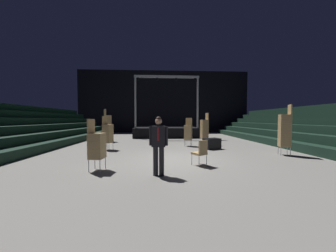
{
  "coord_description": "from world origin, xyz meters",
  "views": [
    {
      "loc": [
        -0.66,
        -7.16,
        1.7
      ],
      "look_at": [
        -0.27,
        0.39,
        1.4
      ],
      "focal_mm": 18.06,
      "sensor_mm": 36.0,
      "label": 1
    }
  ],
  "objects_px": {
    "chair_stack_rear_left": "(108,125)",
    "loose_chair_near_man": "(201,151)",
    "chair_stack_mid_centre": "(188,132)",
    "stage_riser": "(166,131)",
    "chair_stack_mid_right": "(108,133)",
    "man_with_tie": "(159,142)",
    "chair_stack_front_right": "(204,129)",
    "chair_stack_mid_left": "(285,130)",
    "chair_stack_front_left": "(97,145)",
    "equipment_road_case": "(212,144)"
  },
  "relations": [
    {
      "from": "stage_riser",
      "to": "chair_stack_mid_centre",
      "type": "height_order",
      "value": "stage_riser"
    },
    {
      "from": "man_with_tie",
      "to": "equipment_road_case",
      "type": "relative_size",
      "value": 1.98
    },
    {
      "from": "chair_stack_front_left",
      "to": "chair_stack_rear_left",
      "type": "xyz_separation_m",
      "value": [
        -1.91,
        7.53,
        0.38
      ]
    },
    {
      "from": "chair_stack_mid_right",
      "to": "chair_stack_rear_left",
      "type": "bearing_deg",
      "value": -145.2
    },
    {
      "from": "stage_riser",
      "to": "chair_stack_rear_left",
      "type": "distance_m",
      "value": 5.58
    },
    {
      "from": "stage_riser",
      "to": "chair_stack_mid_left",
      "type": "distance_m",
      "value": 10.06
    },
    {
      "from": "chair_stack_front_left",
      "to": "chair_stack_front_right",
      "type": "xyz_separation_m",
      "value": [
        5.12,
        5.66,
        0.21
      ]
    },
    {
      "from": "chair_stack_mid_left",
      "to": "chair_stack_rear_left",
      "type": "relative_size",
      "value": 0.97
    },
    {
      "from": "chair_stack_mid_right",
      "to": "chair_stack_rear_left",
      "type": "height_order",
      "value": "chair_stack_rear_left"
    },
    {
      "from": "man_with_tie",
      "to": "chair_stack_front_right",
      "type": "height_order",
      "value": "chair_stack_front_right"
    },
    {
      "from": "chair_stack_mid_left",
      "to": "loose_chair_near_man",
      "type": "xyz_separation_m",
      "value": [
        -4.41,
        -1.6,
        -0.66
      ]
    },
    {
      "from": "stage_riser",
      "to": "chair_stack_mid_centre",
      "type": "relative_size",
      "value": 3.36
    },
    {
      "from": "chair_stack_front_left",
      "to": "loose_chair_near_man",
      "type": "bearing_deg",
      "value": 104.67
    },
    {
      "from": "man_with_tie",
      "to": "chair_stack_mid_centre",
      "type": "xyz_separation_m",
      "value": [
        1.85,
        5.55,
        -0.11
      ]
    },
    {
      "from": "chair_stack_front_right",
      "to": "chair_stack_mid_left",
      "type": "xyz_separation_m",
      "value": [
        2.86,
        -3.65,
        0.13
      ]
    },
    {
      "from": "stage_riser",
      "to": "equipment_road_case",
      "type": "relative_size",
      "value": 6.71
    },
    {
      "from": "chair_stack_mid_left",
      "to": "chair_stack_mid_centre",
      "type": "height_order",
      "value": "chair_stack_mid_left"
    },
    {
      "from": "stage_riser",
      "to": "equipment_road_case",
      "type": "distance_m",
      "value": 7.09
    },
    {
      "from": "chair_stack_mid_left",
      "to": "chair_stack_mid_right",
      "type": "relative_size",
      "value": 1.27
    },
    {
      "from": "stage_riser",
      "to": "loose_chair_near_man",
      "type": "distance_m",
      "value": 10.19
    },
    {
      "from": "chair_stack_rear_left",
      "to": "equipment_road_case",
      "type": "bearing_deg",
      "value": 27.36
    },
    {
      "from": "stage_riser",
      "to": "chair_stack_mid_left",
      "type": "bearing_deg",
      "value": -58.42
    },
    {
      "from": "stage_riser",
      "to": "loose_chair_near_man",
      "type": "xyz_separation_m",
      "value": [
        0.85,
        -10.15,
        -0.04
      ]
    },
    {
      "from": "stage_riser",
      "to": "chair_stack_mid_centre",
      "type": "bearing_deg",
      "value": -78.31
    },
    {
      "from": "chair_stack_mid_centre",
      "to": "loose_chair_near_man",
      "type": "xyz_separation_m",
      "value": [
        -0.32,
        -4.53,
        -0.37
      ]
    },
    {
      "from": "man_with_tie",
      "to": "chair_stack_mid_right",
      "type": "relative_size",
      "value": 0.95
    },
    {
      "from": "stage_riser",
      "to": "man_with_tie",
      "type": "height_order",
      "value": "stage_riser"
    },
    {
      "from": "stage_riser",
      "to": "chair_stack_mid_right",
      "type": "height_order",
      "value": "stage_riser"
    },
    {
      "from": "chair_stack_front_right",
      "to": "chair_stack_rear_left",
      "type": "height_order",
      "value": "chair_stack_rear_left"
    },
    {
      "from": "loose_chair_near_man",
      "to": "equipment_road_case",
      "type": "bearing_deg",
      "value": 35.15
    },
    {
      "from": "stage_riser",
      "to": "equipment_road_case",
      "type": "bearing_deg",
      "value": -70.64
    },
    {
      "from": "chair_stack_rear_left",
      "to": "chair_stack_mid_right",
      "type": "bearing_deg",
      "value": -18.28
    },
    {
      "from": "chair_stack_mid_centre",
      "to": "loose_chair_near_man",
      "type": "bearing_deg",
      "value": 107.88
    },
    {
      "from": "stage_riser",
      "to": "chair_stack_mid_centre",
      "type": "distance_m",
      "value": 5.75
    },
    {
      "from": "chair_stack_front_left",
      "to": "chair_stack_mid_centre",
      "type": "bearing_deg",
      "value": 149.92
    },
    {
      "from": "chair_stack_mid_left",
      "to": "loose_chair_near_man",
      "type": "relative_size",
      "value": 2.53
    },
    {
      "from": "chair_stack_front_left",
      "to": "chair_stack_rear_left",
      "type": "bearing_deg",
      "value": -157.61
    },
    {
      "from": "chair_stack_front_left",
      "to": "equipment_road_case",
      "type": "xyz_separation_m",
      "value": [
        5.08,
        3.87,
        -0.56
      ]
    },
    {
      "from": "chair_stack_front_left",
      "to": "chair_stack_mid_left",
      "type": "distance_m",
      "value": 8.24
    },
    {
      "from": "chair_stack_mid_right",
      "to": "chair_stack_mid_centre",
      "type": "bearing_deg",
      "value": 121.2
    },
    {
      "from": "chair_stack_rear_left",
      "to": "loose_chair_near_man",
      "type": "xyz_separation_m",
      "value": [
        5.48,
        -7.13,
        -0.7
      ]
    },
    {
      "from": "chair_stack_mid_left",
      "to": "chair_stack_mid_centre",
      "type": "bearing_deg",
      "value": 73.77
    },
    {
      "from": "chair_stack_front_left",
      "to": "chair_stack_front_right",
      "type": "bearing_deg",
      "value": 146.0
    },
    {
      "from": "man_with_tie",
      "to": "chair_stack_front_left",
      "type": "relative_size",
      "value": 1.04
    },
    {
      "from": "chair_stack_mid_left",
      "to": "equipment_road_case",
      "type": "bearing_deg",
      "value": 76.68
    },
    {
      "from": "chair_stack_mid_right",
      "to": "loose_chair_near_man",
      "type": "xyz_separation_m",
      "value": [
        4.37,
        -3.44,
        -0.41
      ]
    },
    {
      "from": "chair_stack_front_right",
      "to": "chair_stack_mid_centre",
      "type": "distance_m",
      "value": 1.43
    },
    {
      "from": "chair_stack_rear_left",
      "to": "chair_stack_mid_left",
      "type": "bearing_deg",
      "value": 25.82
    },
    {
      "from": "loose_chair_near_man",
      "to": "stage_riser",
      "type": "bearing_deg",
      "value": 63.36
    },
    {
      "from": "equipment_road_case",
      "to": "chair_stack_mid_right",
      "type": "bearing_deg",
      "value": -179.72
    }
  ]
}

